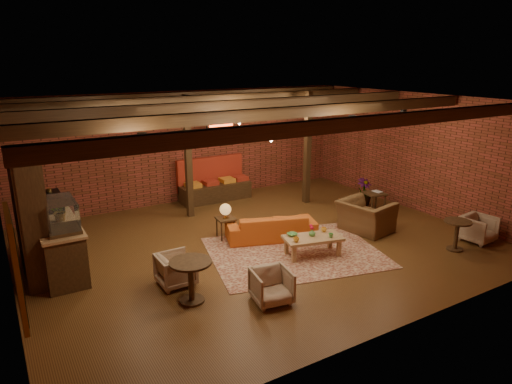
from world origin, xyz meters
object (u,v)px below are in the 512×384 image
sofa (271,226)px  plant_tall (365,165)px  coffee_table (312,239)px  side_table_book (375,194)px  armchair_far (478,228)px  armchair_a (176,268)px  round_table_right (457,231)px  round_table_left (191,274)px  side_table_lamp (225,212)px  armchair_b (272,285)px  armchair_right (366,211)px

sofa → plant_tall: 3.78m
coffee_table → plant_tall: plant_tall is taller
coffee_table → plant_tall: 3.97m
side_table_book → armchair_far: (0.58, -2.72, -0.19)m
coffee_table → armchair_a: 3.00m
armchair_a → armchair_far: size_ratio=0.98×
round_table_right → plant_tall: bearing=82.4°
round_table_left → side_table_book: size_ratio=1.28×
side_table_lamp → armchair_far: size_ratio=1.25×
sofa → armchair_b: bearing=76.3°
coffee_table → armchair_b: coffee_table is taller
sofa → armchair_far: size_ratio=3.04×
side_table_book → round_table_right: bearing=-95.7°
armchair_far → side_table_lamp: bearing=141.5°
side_table_lamp → armchair_b: (-0.65, -3.01, -0.32)m
armchair_far → plant_tall: (-0.41, 3.32, 0.86)m
side_table_book → plant_tall: plant_tall is taller
round_table_left → armchair_right: 5.06m
coffee_table → armchair_far: bearing=-19.7°
armchair_right → armchair_far: size_ratio=1.73×
armchair_right → armchair_b: bearing=103.3°
coffee_table → armchair_right: bearing=13.1°
coffee_table → side_table_book: size_ratio=2.25×
side_table_book → round_table_left: bearing=-163.2°
armchair_a → side_table_book: bearing=-80.0°
armchair_far → armchair_right: bearing=128.6°
sofa → armchair_a: 2.91m
side_table_lamp → armchair_right: armchair_right is taller
side_table_lamp → side_table_book: bearing=-5.7°
armchair_right → sofa: bearing=60.3°
round_table_right → armchair_far: 0.87m
armchair_right → armchair_far: armchair_right is taller
side_table_lamp → round_table_left: bearing=-128.8°
sofa → coffee_table: (0.25, -1.24, 0.08)m
armchair_right → side_table_book: size_ratio=1.97×
coffee_table → armchair_right: (1.99, 0.46, 0.14)m
round_table_right → armchair_far: (0.86, 0.05, -0.11)m
round_table_right → round_table_left: bearing=171.1°
side_table_lamp → armchair_a: 2.43m
armchair_b → armchair_right: 4.14m
armchair_right → plant_tall: 2.14m
round_table_left → armchair_b: 1.40m
armchair_right → plant_tall: size_ratio=0.49×
armchair_right → round_table_right: (0.91, -1.86, -0.06)m
plant_tall → round_table_left: bearing=-158.9°
round_table_right → coffee_table: bearing=154.3°
armchair_a → plant_tall: bearing=-75.1°
armchair_a → round_table_right: round_table_right is taller
round_table_left → armchair_a: size_ratio=1.15×
plant_tall → side_table_book: bearing=-106.4°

